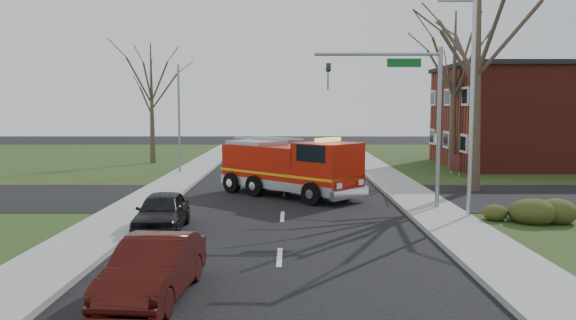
{
  "coord_description": "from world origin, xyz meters",
  "views": [
    {
      "loc": [
        0.3,
        -21.89,
        4.36
      ],
      "look_at": [
        0.21,
        2.78,
        2.0
      ],
      "focal_mm": 35.0,
      "sensor_mm": 36.0,
      "label": 1
    }
  ],
  "objects_px": {
    "fire_engine": "(291,169)",
    "parked_car_gray": "(154,268)",
    "traffic_signal_mast": "(408,98)",
    "parked_car_maroon": "(162,211)"
  },
  "relations": [
    {
      "from": "parked_car_maroon",
      "to": "fire_engine",
      "type": "bearing_deg",
      "value": 56.59
    },
    {
      "from": "traffic_signal_mast",
      "to": "parked_car_gray",
      "type": "bearing_deg",
      "value": -126.25
    },
    {
      "from": "fire_engine",
      "to": "parked_car_gray",
      "type": "relative_size",
      "value": 1.67
    },
    {
      "from": "traffic_signal_mast",
      "to": "parked_car_gray",
      "type": "relative_size",
      "value": 1.61
    },
    {
      "from": "parked_car_maroon",
      "to": "traffic_signal_mast",
      "type": "bearing_deg",
      "value": 20.32
    },
    {
      "from": "fire_engine",
      "to": "traffic_signal_mast",
      "type": "bearing_deg",
      "value": -84.05
    },
    {
      "from": "fire_engine",
      "to": "parked_car_maroon",
      "type": "xyz_separation_m",
      "value": [
        -4.55,
        -7.61,
        -0.65
      ]
    },
    {
      "from": "traffic_signal_mast",
      "to": "parked_car_maroon",
      "type": "height_order",
      "value": "traffic_signal_mast"
    },
    {
      "from": "fire_engine",
      "to": "parked_car_maroon",
      "type": "relative_size",
      "value": 1.76
    },
    {
      "from": "fire_engine",
      "to": "parked_car_gray",
      "type": "bearing_deg",
      "value": -149.44
    }
  ]
}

